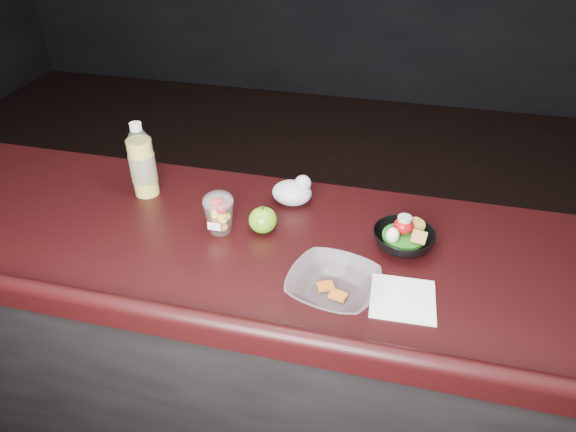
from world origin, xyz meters
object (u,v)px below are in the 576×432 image
object	(u,v)px
lemonade_bottle	(143,165)
takeout_bowl	(333,286)
fruit_cup	(219,212)
snack_bowl	(403,238)
green_apple	(263,220)

from	to	relation	value
lemonade_bottle	takeout_bowl	bearing A→B (deg)	-26.05
takeout_bowl	fruit_cup	bearing A→B (deg)	152.73
lemonade_bottle	snack_bowl	xyz separation A→B (m)	(0.83, -0.09, -0.07)
snack_bowl	lemonade_bottle	bearing A→B (deg)	173.64
lemonade_bottle	takeout_bowl	distance (m)	0.75
lemonade_bottle	takeout_bowl	size ratio (longest dim) A/B	0.93
lemonade_bottle	green_apple	bearing A→B (deg)	-14.61
fruit_cup	green_apple	bearing A→B (deg)	12.53
fruit_cup	snack_bowl	distance (m)	0.53
lemonade_bottle	fruit_cup	distance (m)	0.34
lemonade_bottle	takeout_bowl	world-z (taller)	lemonade_bottle
green_apple	lemonade_bottle	bearing A→B (deg)	165.39
lemonade_bottle	green_apple	distance (m)	0.45
lemonade_bottle	fruit_cup	world-z (taller)	lemonade_bottle
takeout_bowl	lemonade_bottle	bearing A→B (deg)	153.95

